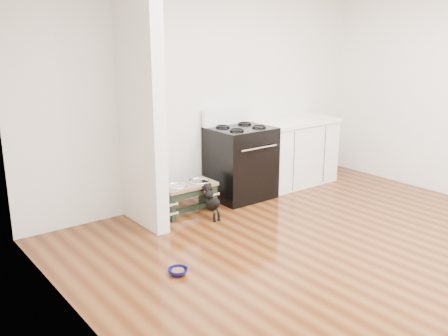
{
  "coord_description": "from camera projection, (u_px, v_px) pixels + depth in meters",
  "views": [
    {
      "loc": [
        -3.68,
        -2.61,
        2.09
      ],
      "look_at": [
        -0.33,
        1.75,
        0.58
      ],
      "focal_mm": 40.0,
      "sensor_mm": 36.0,
      "label": 1
    }
  ],
  "objects": [
    {
      "name": "puppy",
      "position": [
        211.0,
        200.0,
        5.7
      ],
      "size": [
        0.12,
        0.34,
        0.41
      ],
      "color": "black",
      "rests_on": "ground"
    },
    {
      "name": "dog_feeder",
      "position": [
        188.0,
        192.0,
        5.86
      ],
      "size": [
        0.66,
        0.36,
        0.38
      ],
      "color": "black",
      "rests_on": "ground"
    },
    {
      "name": "cabinet_run",
      "position": [
        294.0,
        152.0,
        6.98
      ],
      "size": [
        1.24,
        0.64,
        0.91
      ],
      "color": "white",
      "rests_on": "ground"
    },
    {
      "name": "room_shell",
      "position": [
        378.0,
        88.0,
        4.28
      ],
      "size": [
        5.0,
        5.0,
        5.0
      ],
      "color": "silver",
      "rests_on": "ground"
    },
    {
      "name": "floor_bowl",
      "position": [
        178.0,
        271.0,
        4.43
      ],
      "size": [
        0.18,
        0.18,
        0.06
      ],
      "rotation": [
        0.0,
        0.0,
        -0.01
      ],
      "color": "#0D0C5A",
      "rests_on": "ground"
    },
    {
      "name": "oven_range",
      "position": [
        240.0,
        161.0,
        6.38
      ],
      "size": [
        0.76,
        0.69,
        1.14
      ],
      "color": "black",
      "rests_on": "ground"
    },
    {
      "name": "ground",
      "position": [
        364.0,
        260.0,
        4.71
      ],
      "size": [
        5.0,
        5.0,
        0.0
      ],
      "primitive_type": "plane",
      "color": "#411E0B",
      "rests_on": "ground"
    },
    {
      "name": "partition_wall",
      "position": [
        140.0,
        104.0,
        5.27
      ],
      "size": [
        0.15,
        0.8,
        2.7
      ],
      "primitive_type": "cube",
      "color": "silver",
      "rests_on": "ground"
    }
  ]
}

